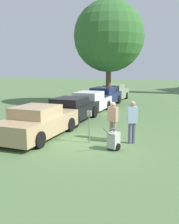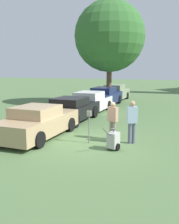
{
  "view_description": "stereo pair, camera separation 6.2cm",
  "coord_description": "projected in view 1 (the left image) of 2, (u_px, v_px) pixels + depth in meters",
  "views": [
    {
      "loc": [
        3.54,
        -9.55,
        3.13
      ],
      "look_at": [
        -0.35,
        1.23,
        1.1
      ],
      "focal_mm": 40.0,
      "sensor_mm": 36.0,
      "label": 1
    },
    {
      "loc": [
        3.6,
        -9.53,
        3.13
      ],
      "look_at": [
        -0.35,
        1.23,
        1.1
      ],
      "focal_mm": 40.0,
      "sensor_mm": 36.0,
      "label": 2
    }
  ],
  "objects": [
    {
      "name": "parked_car_white",
      "position": [
        89.0,
        103.0,
        17.77
      ],
      "size": [
        2.1,
        4.96,
        1.48
      ],
      "rotation": [
        0.0,
        0.0,
        -0.02
      ],
      "color": "silver",
      "rests_on": "ground_plane"
    },
    {
      "name": "parked_car_tan",
      "position": [
        38.0,
        122.0,
        11.38
      ],
      "size": [
        2.15,
        4.67,
        1.45
      ],
      "rotation": [
        0.0,
        0.0,
        -0.02
      ],
      "color": "tan",
      "rests_on": "ground_plane"
    },
    {
      "name": "parking_meter",
      "position": [
        89.0,
        121.0,
        10.4
      ],
      "size": [
        0.18,
        0.09,
        1.37
      ],
      "color": "slate",
      "rests_on": "ground_plane"
    },
    {
      "name": "person_supervisor",
      "position": [
        132.0,
        119.0,
        10.33
      ],
      "size": [
        0.47,
        0.39,
        1.8
      ],
      "rotation": [
        0.0,
        0.0,
        3.62
      ],
      "color": "#515670",
      "rests_on": "ground_plane"
    },
    {
      "name": "ground_plane",
      "position": [
        87.0,
        143.0,
        10.57
      ],
      "size": [
        120.0,
        120.0,
        0.0
      ],
      "primitive_type": "plane",
      "color": "#517042"
    },
    {
      "name": "shade_tree",
      "position": [
        109.0,
        37.0,
        20.77
      ],
      "size": [
        5.89,
        5.89,
        8.67
      ],
      "color": "brown",
      "rests_on": "ground_plane"
    },
    {
      "name": "parked_car_navy",
      "position": [
        104.0,
        97.0,
        21.03
      ],
      "size": [
        2.08,
        5.13,
        1.53
      ],
      "rotation": [
        0.0,
        0.0,
        -0.02
      ],
      "color": "#19234C",
      "rests_on": "ground_plane"
    },
    {
      "name": "parked_car_black",
      "position": [
        71.0,
        110.0,
        14.79
      ],
      "size": [
        2.12,
        4.81,
        1.42
      ],
      "rotation": [
        0.0,
        0.0,
        -0.02
      ],
      "color": "black",
      "rests_on": "ground_plane"
    },
    {
      "name": "person_worker",
      "position": [
        113.0,
        118.0,
        10.93
      ],
      "size": [
        0.47,
        0.33,
        1.68
      ],
      "rotation": [
        0.0,
        0.0,
        2.85
      ],
      "color": "gray",
      "rests_on": "ground_plane"
    },
    {
      "name": "parked_car_sage",
      "position": [
        114.0,
        93.0,
        24.37
      ],
      "size": [
        2.03,
        4.95,
        1.54
      ],
      "rotation": [
        0.0,
        0.0,
        -0.02
      ],
      "color": "gray",
      "rests_on": "ground_plane"
    },
    {
      "name": "equipment_cart",
      "position": [
        114.0,
        140.0,
        9.62
      ],
      "size": [
        0.53,
        1.0,
        1.0
      ],
      "rotation": [
        0.0,
        0.0,
        -0.27
      ],
      "color": "#B2B2AD",
      "rests_on": "ground_plane"
    }
  ]
}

